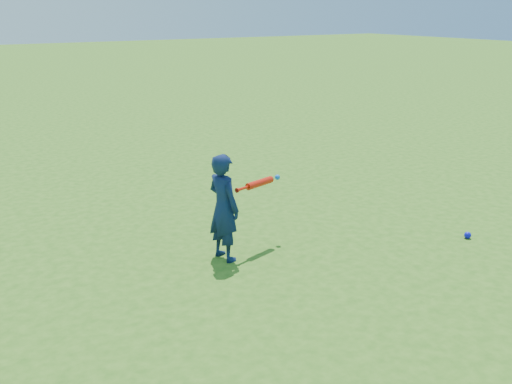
% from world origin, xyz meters
% --- Properties ---
extents(ground, '(80.00, 80.00, 0.00)m').
position_xyz_m(ground, '(0.00, 0.00, 0.00)').
color(ground, '#306417').
rests_on(ground, ground).
extents(child, '(0.34, 0.46, 1.15)m').
position_xyz_m(child, '(0.43, -0.53, 0.57)').
color(child, '#0E1C43').
rests_on(child, ground).
extents(ground_ball_blue, '(0.08, 0.08, 0.08)m').
position_xyz_m(ground_ball_blue, '(3.09, -1.55, 0.04)').
color(ground_ball_blue, '#0B0DC9').
rests_on(ground_ball_blue, ground).
extents(bat_swing, '(0.67, 0.23, 0.08)m').
position_xyz_m(bat_swing, '(0.95, -0.43, 0.74)').
color(bat_swing, red).
rests_on(bat_swing, ground).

